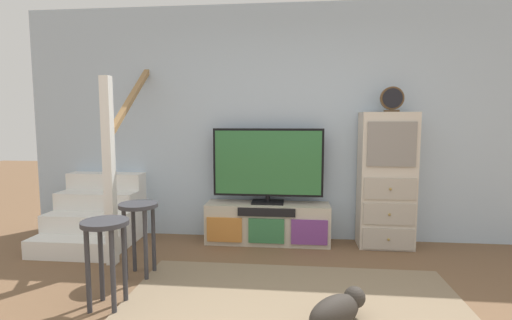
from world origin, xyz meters
TOP-DOWN VIEW (x-y plane):
  - back_wall at (0.00, 2.46)m, footprint 6.40×0.12m
  - area_rug at (0.00, 0.60)m, footprint 2.60×1.80m
  - media_console at (-0.30, 2.19)m, footprint 1.39×0.38m
  - television at (-0.30, 2.22)m, footprint 1.24×0.22m
  - side_cabinet at (1.00, 2.20)m, footprint 0.58×0.38m
  - desk_clock at (1.02, 2.19)m, footprint 0.24×0.08m
  - staircase at (-2.24, 2.20)m, footprint 1.00×1.36m
  - bar_stool_near at (-1.38, 0.58)m, footprint 0.34×0.34m
  - bar_stool_far at (-1.37, 1.16)m, footprint 0.34×0.34m
  - dog at (0.30, 0.48)m, footprint 0.46×0.45m

SIDE VIEW (x-z plane):
  - area_rug at x=0.00m, z-range 0.00..0.01m
  - dog at x=0.30m, z-range 0.00..0.23m
  - media_console at x=-0.30m, z-range 0.00..0.45m
  - staircase at x=-2.24m, z-range -0.73..1.47m
  - bar_stool_near at x=-1.38m, z-range 0.17..0.83m
  - bar_stool_far at x=-1.37m, z-range 0.17..0.83m
  - side_cabinet at x=1.00m, z-range 0.00..1.47m
  - television at x=-0.30m, z-range 0.48..1.32m
  - back_wall at x=0.00m, z-range 0.00..2.70m
  - desk_clock at x=1.02m, z-range 1.48..1.74m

